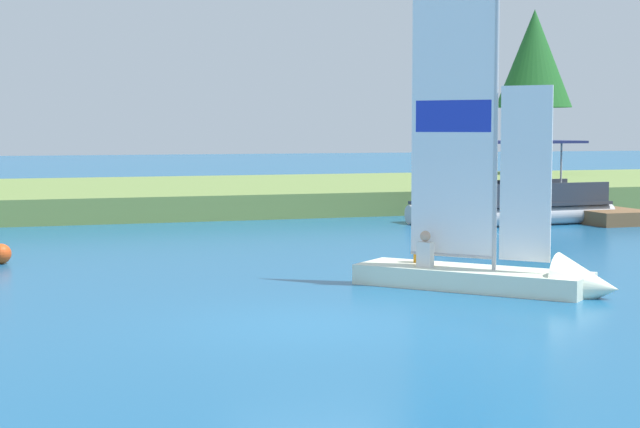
# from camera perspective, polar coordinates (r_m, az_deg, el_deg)

# --- Properties ---
(ground_plane) EXTENTS (200.00, 200.00, 0.00)m
(ground_plane) POSITION_cam_1_polar(r_m,az_deg,el_deg) (16.02, -0.20, -6.04)
(ground_plane) COLOR #195684
(shore_bank) EXTENTS (80.00, 13.72, 0.82)m
(shore_bank) POSITION_cam_1_polar(r_m,az_deg,el_deg) (39.90, -11.38, 0.93)
(shore_bank) COLOR olive
(shore_bank) RESTS_ON ground
(shoreline_tree_centre) EXTENTS (3.57, 3.57, 7.67)m
(shoreline_tree_centre) POSITION_cam_1_polar(r_m,az_deg,el_deg) (50.51, 11.58, 8.27)
(shoreline_tree_centre) COLOR brown
(shoreline_tree_centre) RESTS_ON shore_bank
(wooden_dock) EXTENTS (1.95, 6.40, 0.43)m
(wooden_dock) POSITION_cam_1_polar(r_m,az_deg,el_deg) (35.55, 13.76, 0.12)
(wooden_dock) COLOR brown
(wooden_dock) RESTS_ON ground
(sailboat) EXTENTS (4.17, 4.49, 6.52)m
(sailboat) POSITION_cam_1_polar(r_m,az_deg,el_deg) (19.45, 10.36, -2.81)
(sailboat) COLOR silver
(sailboat) RESTS_ON ground
(pontoon_boat) EXTENTS (6.33, 2.75, 2.59)m
(pontoon_boat) POSITION_cam_1_polar(r_m,az_deg,el_deg) (33.22, 10.33, 0.63)
(pontoon_boat) COLOR #B2B2B7
(pontoon_boat) RESTS_ON ground
(channel_buoy) EXTENTS (0.45, 0.45, 0.45)m
(channel_buoy) POSITION_cam_1_polar(r_m,az_deg,el_deg) (24.07, -16.97, -2.08)
(channel_buoy) COLOR #E54C19
(channel_buoy) RESTS_ON ground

